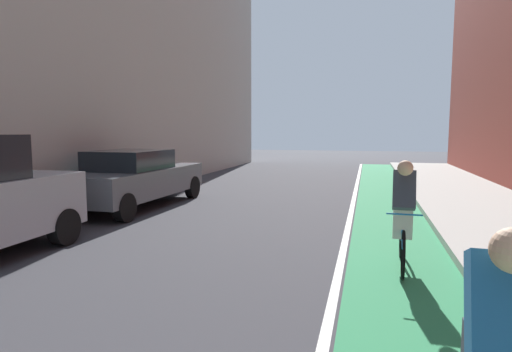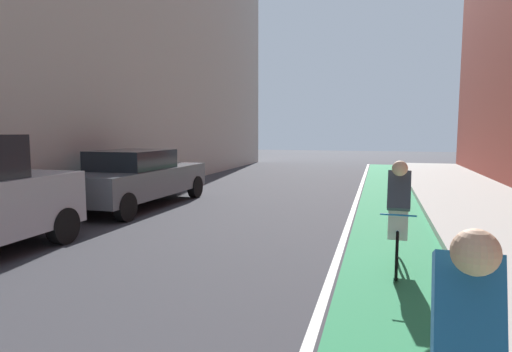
% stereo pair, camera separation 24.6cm
% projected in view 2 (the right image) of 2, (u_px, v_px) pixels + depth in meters
% --- Properties ---
extents(ground_plane, '(72.79, 72.79, 0.00)m').
position_uv_depth(ground_plane, '(224.00, 228.00, 8.96)').
color(ground_plane, '#38383D').
extents(bike_lane_paint, '(1.60, 33.09, 0.00)m').
position_uv_depth(bike_lane_paint, '(390.00, 218.00, 9.93)').
color(bike_lane_paint, '#2D8451').
rests_on(bike_lane_paint, ground).
extents(lane_divider_stripe, '(0.12, 33.09, 0.00)m').
position_uv_depth(lane_divider_stripe, '(351.00, 216.00, 10.18)').
color(lane_divider_stripe, white).
rests_on(lane_divider_stripe, ground).
extents(sidewalk_right, '(3.20, 33.09, 0.14)m').
position_uv_depth(sidewalk_right, '(506.00, 221.00, 9.26)').
color(sidewalk_right, '#A8A59E').
rests_on(sidewalk_right, ground).
extents(parked_sedan_gray, '(1.99, 4.77, 1.53)m').
position_uv_depth(parked_sedan_gray, '(136.00, 178.00, 11.43)').
color(parked_sedan_gray, '#595B60').
rests_on(parked_sedan_gray, ground).
extents(cyclist_trailing, '(0.48, 1.73, 1.62)m').
position_uv_depth(cyclist_trailing, '(398.00, 215.00, 6.25)').
color(cyclist_trailing, black).
rests_on(cyclist_trailing, ground).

